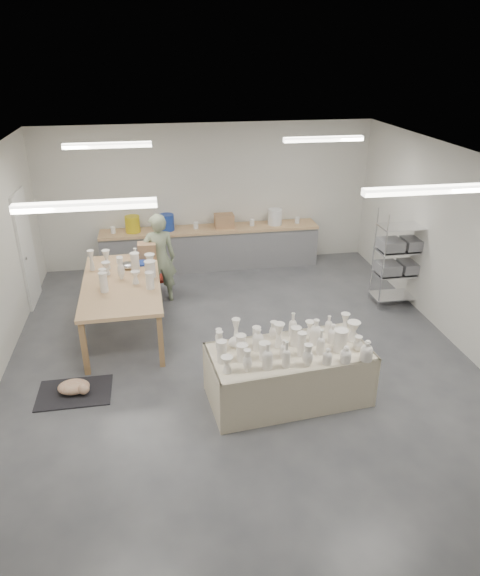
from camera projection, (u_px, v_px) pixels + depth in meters
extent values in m
plane|color=#424449|center=(239.00, 358.00, 7.94)|extent=(8.00, 8.00, 0.00)
cube|color=white|center=(239.00, 163.00, 6.67)|extent=(7.00, 8.00, 0.02)
cube|color=silver|center=(208.00, 196.00, 10.87)|extent=(7.00, 0.02, 3.00)
cube|color=silver|center=(331.00, 481.00, 3.73)|extent=(7.00, 0.02, 3.00)
cube|color=silver|center=(465.00, 254.00, 7.83)|extent=(0.02, 8.00, 3.00)
cube|color=white|center=(27.00, 249.00, 9.28)|extent=(0.05, 0.90, 2.10)
cube|color=white|center=(86.00, 205.00, 5.07)|extent=(1.40, 0.12, 0.08)
cube|color=white|center=(424.00, 190.00, 5.62)|extent=(1.40, 0.12, 0.08)
cube|color=white|center=(107.00, 145.00, 8.20)|extent=(1.40, 0.12, 0.08)
cube|color=white|center=(324.00, 139.00, 8.75)|extent=(1.40, 0.12, 0.08)
cube|color=tan|center=(210.00, 229.00, 10.85)|extent=(4.60, 0.60, 0.06)
cube|color=slate|center=(211.00, 249.00, 11.04)|extent=(4.60, 0.55, 0.84)
cylinder|color=gold|center=(133.00, 224.00, 10.52)|extent=(0.30, 0.30, 0.34)
cylinder|color=#1B3897|center=(167.00, 222.00, 10.63)|extent=(0.30, 0.30, 0.34)
cylinder|color=white|center=(275.00, 217.00, 10.98)|extent=(0.30, 0.30, 0.34)
cube|color=#A97A52|center=(224.00, 221.00, 10.82)|extent=(0.40, 0.30, 0.28)
cylinder|color=white|center=(113.00, 230.00, 10.50)|extent=(0.10, 0.10, 0.14)
cylinder|color=white|center=(196.00, 225.00, 10.76)|extent=(0.10, 0.10, 0.14)
cylinder|color=white|center=(252.00, 222.00, 10.94)|extent=(0.10, 0.10, 0.14)
cylinder|color=white|center=(297.00, 220.00, 11.10)|extent=(0.10, 0.10, 0.14)
cylinder|color=silver|center=(383.00, 264.00, 9.03)|extent=(0.02, 0.02, 1.80)
cylinder|color=silver|center=(428.00, 261.00, 9.16)|extent=(0.02, 0.02, 1.80)
cylinder|color=silver|center=(373.00, 255.00, 9.42)|extent=(0.02, 0.02, 1.80)
cylinder|color=silver|center=(416.00, 252.00, 9.55)|extent=(0.02, 0.02, 1.80)
cube|color=silver|center=(395.00, 295.00, 9.61)|extent=(0.88, 0.48, 0.02)
cube|color=silver|center=(398.00, 273.00, 9.42)|extent=(0.88, 0.48, 0.02)
cube|color=silver|center=(401.00, 250.00, 9.23)|extent=(0.88, 0.48, 0.02)
cube|color=silver|center=(405.00, 226.00, 9.04)|extent=(0.88, 0.48, 0.02)
cube|color=slate|center=(388.00, 268.00, 9.34)|extent=(0.38, 0.42, 0.18)
cube|color=slate|center=(410.00, 266.00, 9.40)|extent=(0.38, 0.42, 0.18)
cube|color=slate|center=(391.00, 245.00, 9.14)|extent=(0.38, 0.42, 0.18)
cube|color=slate|center=(414.00, 243.00, 9.21)|extent=(0.38, 0.42, 0.18)
cube|color=olive|center=(288.00, 378.00, 6.91)|extent=(1.96, 1.04, 0.65)
cube|color=beige|center=(289.00, 352.00, 6.74)|extent=(2.22, 1.22, 0.03)
cube|color=beige|center=(298.00, 396.00, 6.46)|extent=(2.12, 0.24, 0.75)
cube|color=beige|center=(280.00, 355.00, 7.33)|extent=(2.12, 0.24, 0.75)
cube|color=tan|center=(121.00, 283.00, 8.30)|extent=(1.28, 2.49, 0.06)
cube|color=olive|center=(83.00, 348.00, 7.38)|extent=(0.08, 0.08, 0.86)
cube|color=olive|center=(159.00, 342.00, 7.55)|extent=(0.08, 0.08, 0.86)
cube|color=olive|center=(96.00, 282.00, 9.45)|extent=(0.08, 0.08, 0.86)
cube|color=olive|center=(156.00, 278.00, 9.62)|extent=(0.08, 0.08, 0.86)
ellipsoid|color=silver|center=(128.00, 265.00, 8.79)|extent=(0.26, 0.26, 0.12)
cylinder|color=#1B3897|center=(142.00, 263.00, 8.97)|extent=(0.26, 0.26, 0.03)
cylinder|color=white|center=(120.00, 260.00, 8.98)|extent=(0.11, 0.11, 0.12)
cube|color=#A97A52|center=(147.00, 251.00, 9.17)|extent=(0.32, 0.26, 0.28)
cube|color=black|center=(75.00, 393.00, 7.12)|extent=(1.00, 0.70, 0.02)
ellipsoid|color=white|center=(74.00, 387.00, 7.08)|extent=(0.52, 0.45, 0.18)
sphere|color=white|center=(84.00, 389.00, 7.01)|extent=(0.16, 0.16, 0.16)
imported|color=gray|center=(159.00, 258.00, 9.40)|extent=(0.66, 0.47, 1.70)
cylinder|color=#A82418|center=(161.00, 278.00, 9.86)|extent=(0.41, 0.41, 0.04)
cylinder|color=silver|center=(169.00, 285.00, 9.97)|extent=(0.02, 0.02, 0.32)
cylinder|color=silver|center=(156.00, 284.00, 10.04)|extent=(0.02, 0.02, 0.32)
cylinder|color=silver|center=(158.00, 290.00, 9.80)|extent=(0.02, 0.02, 0.32)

